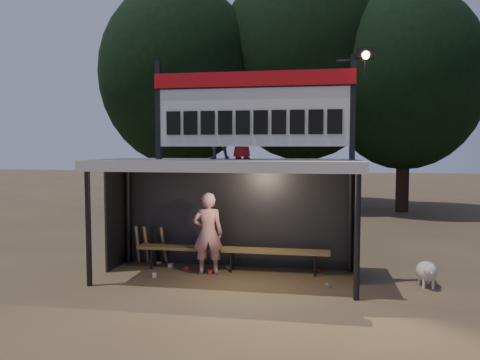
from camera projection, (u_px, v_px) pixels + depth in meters
The scene contains 13 objects.
ground at pixel (226, 278), 9.12m from camera, with size 80.00×80.00×0.00m, color brown.
player at pixel (208, 233), 9.39m from camera, with size 0.60×0.40×1.66m, color silver.
child_a at pixel (216, 131), 9.26m from camera, with size 0.54×0.42×1.11m, color slate.
child_b at pixel (242, 135), 9.10m from camera, with size 0.46×0.30×0.94m, color #AA1A1D.
dugout_shelter at pixel (229, 183), 9.23m from camera, with size 5.10×2.08×2.32m.
scoreboard_assembly at pixel (255, 106), 8.78m from camera, with size 4.10×0.27×1.99m.
bench at pixel (232, 250), 9.63m from camera, with size 4.00×0.35×0.48m.
tree_left at pixel (179, 75), 19.24m from camera, with size 6.46×6.46×9.27m.
tree_mid at pixel (303, 62), 19.82m from camera, with size 7.22×7.22×10.36m.
tree_right at pixel (405, 80), 18.23m from camera, with size 6.08×6.08×8.72m.
dog at pixel (427, 271), 8.57m from camera, with size 0.36×0.81×0.49m.
bats at pixel (151, 245), 10.21m from camera, with size 0.68×0.35×0.84m.
litter at pixel (216, 271), 9.55m from camera, with size 3.73×1.16×0.08m.
Camera 1 is at (1.78, -8.79, 2.55)m, focal length 35.00 mm.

